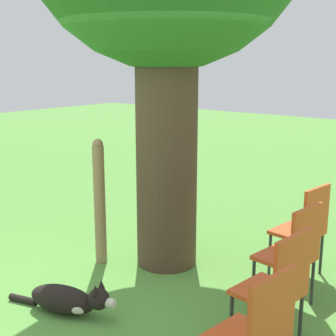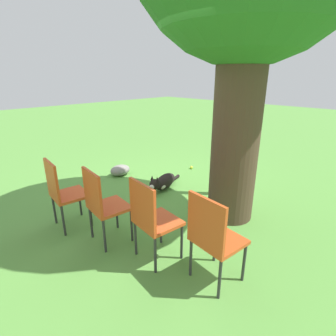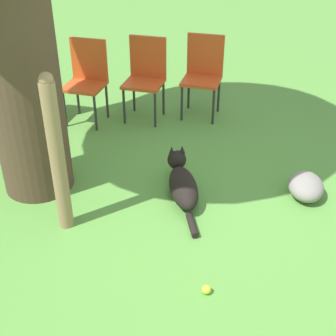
# 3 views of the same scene
# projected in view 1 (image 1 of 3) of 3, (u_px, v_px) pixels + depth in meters

# --- Properties ---
(ground_plane) EXTENTS (30.00, 30.00, 0.00)m
(ground_plane) POSITION_uv_depth(u_px,v_px,m) (92.00, 294.00, 4.37)
(ground_plane) COLOR #56933D
(dog) EXTENTS (1.05, 0.42, 0.35)m
(dog) POSITION_uv_depth(u_px,v_px,m) (69.00, 300.00, 4.01)
(dog) COLOR black
(dog) RESTS_ON ground_plane
(fence_post) EXTENTS (0.12, 0.12, 1.35)m
(fence_post) POSITION_uv_depth(u_px,v_px,m) (100.00, 202.00, 4.93)
(fence_post) COLOR #937551
(fence_post) RESTS_ON ground_plane
(red_chair_0) EXTENTS (0.47, 0.49, 0.95)m
(red_chair_0) POSITION_uv_depth(u_px,v_px,m) (256.00, 333.00, 2.78)
(red_chair_0) COLOR #D14C1E
(red_chair_0) RESTS_ON ground_plane
(red_chair_1) EXTENTS (0.47, 0.49, 0.95)m
(red_chair_1) POSITION_uv_depth(u_px,v_px,m) (278.00, 284.00, 3.39)
(red_chair_1) COLOR #D14C1E
(red_chair_1) RESTS_ON ground_plane
(red_chair_2) EXTENTS (0.47, 0.49, 0.95)m
(red_chair_2) POSITION_uv_depth(u_px,v_px,m) (294.00, 250.00, 4.00)
(red_chair_2) COLOR #D14C1E
(red_chair_2) RESTS_ON ground_plane
(red_chair_3) EXTENTS (0.47, 0.49, 0.95)m
(red_chair_3) POSITION_uv_depth(u_px,v_px,m) (305.00, 225.00, 4.61)
(red_chair_3) COLOR #D14C1E
(red_chair_3) RESTS_ON ground_plane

